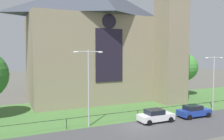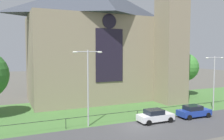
% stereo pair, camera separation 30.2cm
% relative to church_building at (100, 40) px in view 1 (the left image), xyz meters
% --- Properties ---
extents(ground, '(160.00, 160.00, 0.00)m').
position_rel_church_building_xyz_m(ground, '(-2.26, -6.38, -10.27)').
color(ground, '#56544C').
extents(road_asphalt, '(120.00, 8.00, 0.01)m').
position_rel_church_building_xyz_m(road_asphalt, '(-2.26, -18.38, -10.27)').
color(road_asphalt, '#424244').
rests_on(road_asphalt, ground).
extents(grass_verge, '(120.00, 20.00, 0.01)m').
position_rel_church_building_xyz_m(grass_verge, '(-2.26, -8.38, -10.27)').
color(grass_verge, '#477538').
rests_on(grass_verge, ground).
extents(church_building, '(23.20, 16.20, 26.00)m').
position_rel_church_building_xyz_m(church_building, '(0.00, 0.00, 0.00)').
color(church_building, gray).
rests_on(church_building, ground).
extents(iron_railing, '(35.00, 0.07, 1.13)m').
position_rel_church_building_xyz_m(iron_railing, '(-0.77, -13.88, -9.29)').
color(iron_railing, black).
rests_on(iron_railing, ground).
extents(tree_right_far, '(5.25, 5.25, 8.03)m').
position_rel_church_building_xyz_m(tree_right_far, '(15.64, -3.18, -4.92)').
color(tree_right_far, '#423021').
rests_on(tree_right_far, ground).
extents(streetlamp_near, '(3.37, 0.26, 8.40)m').
position_rel_church_building_xyz_m(streetlamp_near, '(-7.04, -13.98, -4.94)').
color(streetlamp_near, '#B2B2B7').
rests_on(streetlamp_near, ground).
extents(streetlamp_far, '(3.37, 0.26, 7.61)m').
position_rel_church_building_xyz_m(streetlamp_far, '(11.58, -13.98, -5.38)').
color(streetlamp_far, '#B2B2B7').
rests_on(streetlamp_far, ground).
extents(parked_car_white, '(4.21, 2.04, 1.51)m').
position_rel_church_building_xyz_m(parked_car_white, '(0.58, -15.67, -9.53)').
color(parked_car_white, silver).
rests_on(parked_car_white, ground).
extents(parked_car_blue, '(4.26, 2.14, 1.51)m').
position_rel_church_building_xyz_m(parked_car_blue, '(6.24, -15.85, -9.53)').
color(parked_car_blue, '#1E3899').
rests_on(parked_car_blue, ground).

